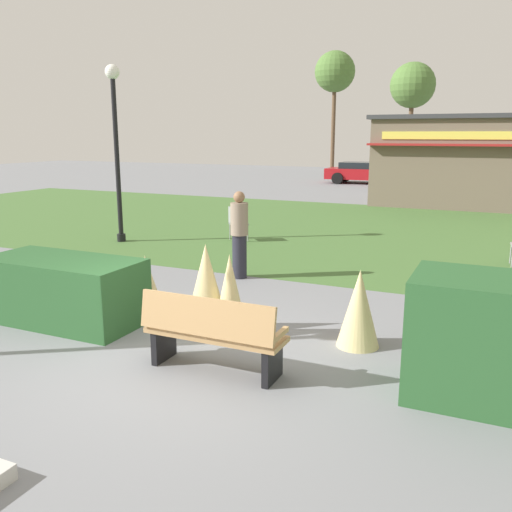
# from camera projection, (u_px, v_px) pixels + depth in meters

# --- Properties ---
(ground_plane) EXTENTS (80.00, 80.00, 0.00)m
(ground_plane) POSITION_uv_depth(u_px,v_px,m) (169.00, 361.00, 6.73)
(ground_plane) COLOR slate
(lawn_patch) EXTENTS (36.00, 12.00, 0.01)m
(lawn_patch) POSITION_uv_depth(u_px,v_px,m) (363.00, 231.00, 15.71)
(lawn_patch) COLOR #446B33
(lawn_patch) RESTS_ON ground_plane
(park_bench) EXTENTS (1.70, 0.53, 0.95)m
(park_bench) POSITION_uv_depth(u_px,v_px,m) (212.00, 333.00, 6.30)
(park_bench) COLOR tan
(park_bench) RESTS_ON ground_plane
(hedge_left) EXTENTS (2.38, 1.10, 0.96)m
(hedge_left) POSITION_uv_depth(u_px,v_px,m) (63.00, 290.00, 8.05)
(hedge_left) COLOR #28562B
(hedge_left) RESTS_ON ground_plane
(hedge_right) EXTENTS (1.92, 1.10, 1.32)m
(hedge_right) POSITION_uv_depth(u_px,v_px,m) (507.00, 342.00, 5.56)
(hedge_right) COLOR #28562B
(hedge_right) RESTS_ON ground_plane
(ornamental_grass_behind_left) EXTENTS (0.58, 0.58, 0.97)m
(ornamental_grass_behind_left) POSITION_uv_depth(u_px,v_px,m) (146.00, 286.00, 8.24)
(ornamental_grass_behind_left) COLOR #D1BC7F
(ornamental_grass_behind_left) RESTS_ON ground_plane
(ornamental_grass_behind_right) EXTENTS (0.51, 0.51, 1.16)m
(ornamental_grass_behind_right) POSITION_uv_depth(u_px,v_px,m) (230.00, 296.00, 7.44)
(ornamental_grass_behind_right) COLOR #D1BC7F
(ornamental_grass_behind_right) RESTS_ON ground_plane
(ornamental_grass_behind_center) EXTENTS (0.66, 0.66, 1.26)m
(ornamental_grass_behind_center) POSITION_uv_depth(u_px,v_px,m) (206.00, 288.00, 7.64)
(ornamental_grass_behind_center) COLOR #D1BC7F
(ornamental_grass_behind_center) RESTS_ON ground_plane
(ornamental_grass_behind_far) EXTENTS (0.57, 0.57, 1.04)m
(ornamental_grass_behind_far) POSITION_uv_depth(u_px,v_px,m) (359.00, 308.00, 7.09)
(ornamental_grass_behind_far) COLOR #D1BC7F
(ornamental_grass_behind_far) RESTS_ON ground_plane
(lamppost_mid) EXTENTS (0.36, 0.36, 4.42)m
(lamppost_mid) POSITION_uv_depth(u_px,v_px,m) (116.00, 133.00, 13.62)
(lamppost_mid) COLOR black
(lamppost_mid) RESTS_ON ground_plane
(trash_bin) EXTENTS (0.52, 0.52, 0.90)m
(trash_bin) POSITION_uv_depth(u_px,v_px,m) (494.00, 365.00, 5.51)
(trash_bin) COLOR #2D4233
(trash_bin) RESTS_ON ground_plane
(food_kiosk) EXTENTS (9.20, 4.86, 3.46)m
(food_kiosk) POSITION_uv_depth(u_px,v_px,m) (497.00, 161.00, 20.94)
(food_kiosk) COLOR #6B5B4C
(food_kiosk) RESTS_ON ground_plane
(cafe_chair_east) EXTENTS (0.62, 0.62, 0.89)m
(cafe_chair_east) POSITION_uv_depth(u_px,v_px,m) (235.00, 221.00, 14.19)
(cafe_chair_east) COLOR gray
(cafe_chair_east) RESTS_ON ground_plane
(person_strolling) EXTENTS (0.34, 0.34, 1.69)m
(person_strolling) POSITION_uv_depth(u_px,v_px,m) (239.00, 234.00, 10.44)
(person_strolling) COLOR #23232D
(person_strolling) RESTS_ON ground_plane
(parked_car_west_slot) EXTENTS (4.25, 2.15, 1.20)m
(parked_car_west_slot) POSITION_uv_depth(u_px,v_px,m) (363.00, 172.00, 30.85)
(parked_car_west_slot) COLOR maroon
(parked_car_west_slot) RESTS_ON ground_plane
(tree_left_bg) EXTENTS (2.80, 2.80, 7.14)m
(tree_left_bg) POSITION_uv_depth(u_px,v_px,m) (413.00, 86.00, 33.84)
(tree_left_bg) COLOR brown
(tree_left_bg) RESTS_ON ground_plane
(tree_right_bg) EXTENTS (2.80, 2.80, 8.40)m
(tree_right_bg) POSITION_uv_depth(u_px,v_px,m) (335.00, 73.00, 37.69)
(tree_right_bg) COLOR brown
(tree_right_bg) RESTS_ON ground_plane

